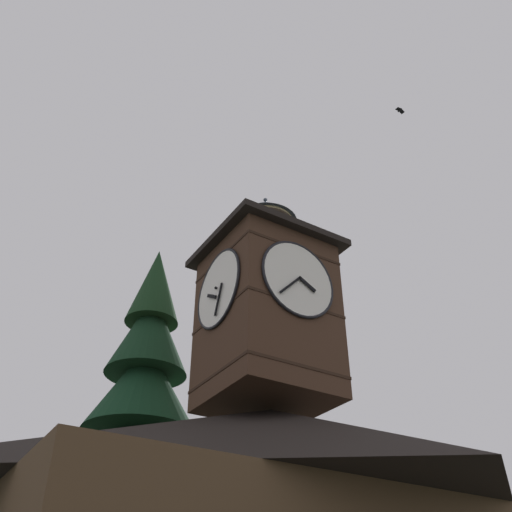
{
  "coord_description": "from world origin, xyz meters",
  "views": [
    {
      "loc": [
        10.18,
        13.95,
        2.17
      ],
      "look_at": [
        0.95,
        -0.95,
        14.13
      ],
      "focal_mm": 40.82,
      "sensor_mm": 36.0,
      "label": 1
    }
  ],
  "objects_px": {
    "clock_tower": "(266,306)",
    "flying_bird_high": "(400,110)",
    "moon": "(273,480)",
    "pine_tree_behind": "(132,487)"
  },
  "relations": [
    {
      "from": "pine_tree_behind",
      "to": "moon",
      "type": "xyz_separation_m",
      "value": [
        -19.42,
        -20.56,
        6.75
      ]
    },
    {
      "from": "pine_tree_behind",
      "to": "flying_bird_high",
      "type": "relative_size",
      "value": 36.43
    },
    {
      "from": "clock_tower",
      "to": "moon",
      "type": "relative_size",
      "value": 4.92
    },
    {
      "from": "clock_tower",
      "to": "flying_bird_high",
      "type": "bearing_deg",
      "value": 147.65
    },
    {
      "from": "clock_tower",
      "to": "flying_bird_high",
      "type": "relative_size",
      "value": 18.45
    },
    {
      "from": "moon",
      "to": "flying_bird_high",
      "type": "distance_m",
      "value": 32.68
    },
    {
      "from": "flying_bird_high",
      "to": "pine_tree_behind",
      "type": "bearing_deg",
      "value": -49.56
    },
    {
      "from": "pine_tree_behind",
      "to": "clock_tower",
      "type": "bearing_deg",
      "value": 112.25
    },
    {
      "from": "moon",
      "to": "flying_bird_high",
      "type": "relative_size",
      "value": 3.75
    },
    {
      "from": "moon",
      "to": "flying_bird_high",
      "type": "xyz_separation_m",
      "value": [
        12.11,
        29.14,
        8.53
      ]
    }
  ]
}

